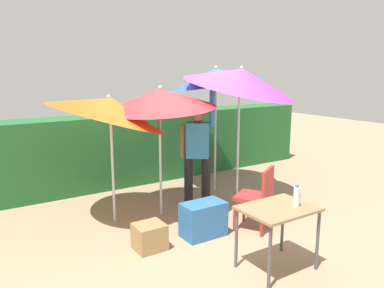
% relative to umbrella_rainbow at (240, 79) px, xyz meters
% --- Properties ---
extents(ground_plane, '(24.00, 24.00, 0.00)m').
position_rel_umbrella_rainbow_xyz_m(ground_plane, '(-0.92, -0.32, -2.04)').
color(ground_plane, '#9E8466').
extents(hedge_row, '(8.00, 0.70, 1.35)m').
position_rel_umbrella_rainbow_xyz_m(hedge_row, '(-0.92, 2.07, -1.37)').
color(hedge_row, '#23602D').
rests_on(hedge_row, ground_plane).
extents(umbrella_rainbow, '(1.83, 1.80, 2.47)m').
position_rel_umbrella_rainbow_xyz_m(umbrella_rainbow, '(0.00, 0.00, 0.00)').
color(umbrella_rainbow, silver).
rests_on(umbrella_rainbow, ground_plane).
extents(umbrella_orange, '(1.73, 1.71, 2.37)m').
position_rel_umbrella_rainbow_xyz_m(umbrella_orange, '(0.08, 0.76, 0.01)').
color(umbrella_orange, silver).
rests_on(umbrella_orange, ground_plane).
extents(umbrella_yellow, '(1.72, 1.69, 2.07)m').
position_rel_umbrella_rainbow_xyz_m(umbrella_yellow, '(-2.01, 0.40, -0.39)').
color(umbrella_yellow, silver).
rests_on(umbrella_yellow, ground_plane).
extents(umbrella_navy, '(1.66, 1.65, 2.00)m').
position_rel_umbrella_rainbow_xyz_m(umbrella_navy, '(-1.32, 0.21, -0.27)').
color(umbrella_navy, silver).
rests_on(umbrella_navy, ground_plane).
extents(person_vendor, '(0.51, 0.38, 1.88)m').
position_rel_umbrella_rainbow_xyz_m(person_vendor, '(-0.67, 0.20, -1.11)').
color(person_vendor, black).
rests_on(person_vendor, ground_plane).
extents(chair_plastic, '(0.60, 0.60, 0.89)m').
position_rel_umbrella_rainbow_xyz_m(chair_plastic, '(-0.46, -0.99, -1.53)').
color(chair_plastic, '#B72D2D').
rests_on(chair_plastic, ground_plane).
extents(cooler_box, '(0.57, 0.34, 0.46)m').
position_rel_umbrella_rainbow_xyz_m(cooler_box, '(-1.20, -0.75, -1.81)').
color(cooler_box, '#2D6BB7').
rests_on(cooler_box, ground_plane).
extents(crate_cardboard, '(0.36, 0.33, 0.32)m').
position_rel_umbrella_rainbow_xyz_m(crate_cardboard, '(-1.98, -0.70, -1.88)').
color(crate_cardboard, '#9E7A4C').
rests_on(crate_cardboard, ground_plane).
extents(folding_table, '(0.80, 0.60, 0.72)m').
position_rel_umbrella_rainbow_xyz_m(folding_table, '(-0.99, -1.87, -1.41)').
color(folding_table, '#4C4C51').
rests_on(folding_table, ground_plane).
extents(bottle_water, '(0.07, 0.07, 0.24)m').
position_rel_umbrella_rainbow_xyz_m(bottle_water, '(-0.81, -1.96, -1.21)').
color(bottle_water, silver).
rests_on(bottle_water, folding_table).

